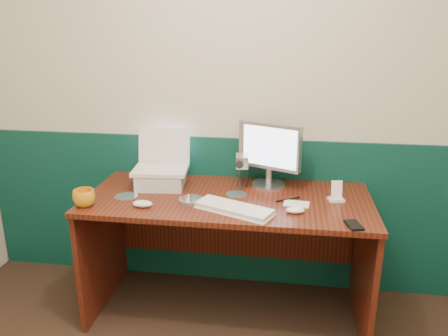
% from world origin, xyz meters
% --- Properties ---
extents(back_wall, '(3.50, 0.04, 2.50)m').
position_xyz_m(back_wall, '(0.00, 1.75, 1.25)').
color(back_wall, beige).
rests_on(back_wall, ground).
extents(wainscot, '(3.48, 0.02, 1.00)m').
position_xyz_m(wainscot, '(0.00, 1.74, 0.50)').
color(wainscot, '#07332B').
rests_on(wainscot, ground).
extents(desk, '(1.60, 0.70, 0.75)m').
position_xyz_m(desk, '(-0.05, 1.38, 0.38)').
color(desk, '#341609').
rests_on(desk, ground).
extents(laptop_riser, '(0.30, 0.26, 0.09)m').
position_xyz_m(laptop_riser, '(-0.46, 1.49, 0.80)').
color(laptop_riser, '#B8BDC3').
rests_on(laptop_riser, desk).
extents(laptop, '(0.34, 0.27, 0.26)m').
position_xyz_m(laptop, '(-0.46, 1.49, 0.98)').
color(laptop, silver).
rests_on(laptop, laptop_riser).
extents(monitor, '(0.40, 0.25, 0.38)m').
position_xyz_m(monitor, '(0.17, 1.59, 0.94)').
color(monitor, '#B7B7BC').
rests_on(monitor, desk).
extents(keyboard, '(0.43, 0.29, 0.02)m').
position_xyz_m(keyboard, '(0.01, 1.19, 0.76)').
color(keyboard, white).
rests_on(keyboard, desk).
extents(mouse_right, '(0.10, 0.07, 0.03)m').
position_xyz_m(mouse_right, '(0.33, 1.21, 0.77)').
color(mouse_right, white).
rests_on(mouse_right, desk).
extents(mouse_left, '(0.11, 0.07, 0.04)m').
position_xyz_m(mouse_left, '(-0.48, 1.17, 0.77)').
color(mouse_left, silver).
rests_on(mouse_left, desk).
extents(mug, '(0.13, 0.13, 0.09)m').
position_xyz_m(mug, '(-0.79, 1.14, 0.80)').
color(mug, orange).
rests_on(mug, desk).
extents(camcorder, '(0.12, 0.16, 0.22)m').
position_xyz_m(camcorder, '(0.02, 1.53, 0.86)').
color(camcorder, silver).
rests_on(camcorder, desk).
extents(cd_spindle, '(0.13, 0.13, 0.03)m').
position_xyz_m(cd_spindle, '(-0.23, 1.26, 0.76)').
color(cd_spindle, '#AFB5C0').
rests_on(cd_spindle, desk).
extents(cd_loose_a, '(0.13, 0.13, 0.00)m').
position_xyz_m(cd_loose_a, '(-0.62, 1.31, 0.75)').
color(cd_loose_a, silver).
rests_on(cd_loose_a, desk).
extents(cd_loose_b, '(0.12, 0.12, 0.00)m').
position_xyz_m(cd_loose_b, '(-0.00, 1.43, 0.75)').
color(cd_loose_b, silver).
rests_on(cd_loose_b, desk).
extents(pen, '(0.13, 0.09, 0.01)m').
position_xyz_m(pen, '(0.29, 1.38, 0.75)').
color(pen, black).
rests_on(pen, desk).
extents(papers, '(0.15, 0.10, 0.00)m').
position_xyz_m(papers, '(0.34, 1.33, 0.75)').
color(papers, silver).
rests_on(papers, desk).
extents(dock, '(0.10, 0.08, 0.02)m').
position_xyz_m(dock, '(0.55, 1.41, 0.76)').
color(dock, silver).
rests_on(dock, desk).
extents(music_player, '(0.06, 0.04, 0.10)m').
position_xyz_m(music_player, '(0.55, 1.41, 0.82)').
color(music_player, white).
rests_on(music_player, dock).
extents(pda, '(0.09, 0.12, 0.01)m').
position_xyz_m(pda, '(0.61, 1.09, 0.76)').
color(pda, black).
rests_on(pda, desk).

